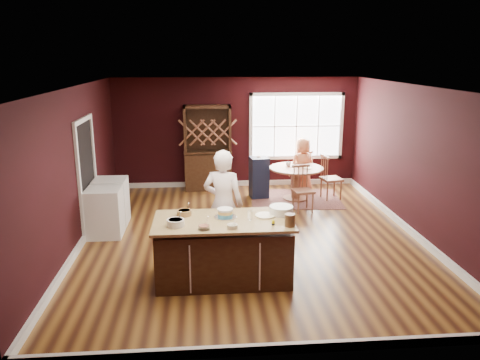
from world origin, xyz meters
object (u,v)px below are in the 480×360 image
Objects in this scene: high_chair at (259,177)px; washer at (105,212)px; chair_east at (331,177)px; chair_south at (303,189)px; dryer at (111,201)px; hutch at (208,148)px; dining_table at (296,177)px; layer_cake at (225,213)px; seated_woman at (302,166)px; baker at (223,204)px; toddler at (262,162)px; chair_north at (301,170)px; kitchen_island at (223,251)px.

high_chair is 3.77m from washer.
chair_south is at bearing 124.32° from chair_east.
hutch is at bearing 50.05° from dryer.
chair_south is 1.36m from high_chair.
dining_table is 0.86m from high_chair.
seated_woman is (2.06, 4.22, -0.32)m from layer_cake.
baker is 3.99m from chair_east.
chair_east is 1.17× the size of washer.
toddler reaches higher than dining_table.
washer is (-3.89, -1.06, -0.05)m from chair_south.
washer is at bearing -152.68° from high_chair.
seated_woman is (-0.02, -0.26, 0.17)m from chair_north.
washer is (-4.19, -2.71, -0.05)m from chair_north.
chair_north is at bearing 18.78° from high_chair.
layer_cake is at bearing -104.58° from toddler.
dining_table is at bearing 26.25° from washer.
kitchen_island is 0.56m from layer_cake.
kitchen_island is 0.97× the size of hutch.
chair_south is 4.03m from washer.
toddler is at bearing -90.13° from baker.
layer_cake is 0.31× the size of chair_east.
layer_cake is at bearing -111.63° from high_chair.
layer_cake reaches higher than toddler.
toddler reaches higher than dryer.
baker is 2.42m from washer.
chair_north is 0.31m from seated_woman.
dining_table is 0.87m from toddler.
chair_south reaches higher than chair_north.
chair_east is 0.79× the size of seated_woman.
chair_south is at bearing -43.69° from hutch.
kitchen_island is 5.06m from chair_north.
chair_east is at bearing -13.95° from toddler.
toddler is (1.06, 4.06, -0.18)m from layer_cake.
chair_east is 1.16× the size of dryer.
high_chair is at bearing 76.00° from layer_cake.
seated_woman reaches higher than chair_east.
layer_cake is 0.32× the size of high_chair.
kitchen_island is at bearing -42.37° from washer.
hutch reaches higher than high_chair.
chair_east is 3.03m from hutch.
high_chair is (-1.64, 0.27, -0.03)m from chair_east.
toddler is (-0.73, 1.22, 0.32)m from chair_south.
chair_south is 1.42m from seated_woman.
baker reaches higher than washer.
baker reaches higher than chair_south.
hutch is at bearing 92.18° from layer_cake.
dryer is (-3.91, -1.29, -0.08)m from dining_table.
chair_north is at bearing -5.93° from hutch.
layer_cake is 0.24× the size of seated_woman.
chair_north is (0.30, 1.64, -0.00)m from chair_south.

